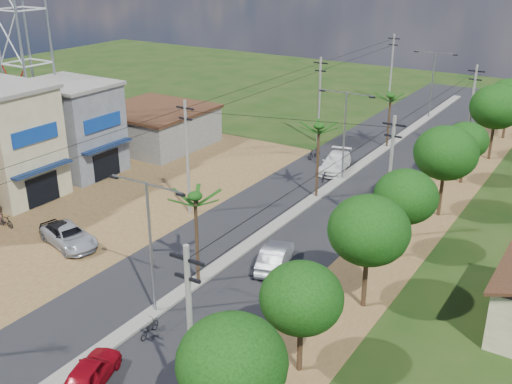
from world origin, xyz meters
TOP-DOWN VIEW (x-y plane):
  - ground at (0.00, 0.00)m, footprint 160.00×160.00m
  - road at (0.00, 15.00)m, footprint 12.00×110.00m
  - median at (0.00, 18.00)m, footprint 1.00×90.00m
  - dirt_lot_west at (-15.00, 8.00)m, footprint 18.00×46.00m
  - dirt_shoulder_east at (8.50, 15.00)m, footprint 5.00×90.00m
  - shophouse_cream at (-21.98, 7.00)m, footprint 9.00×6.40m
  - shophouse_grey at (-21.98, 14.00)m, footprint 9.00×6.40m
  - low_shed at (-21.00, 24.00)m, footprint 10.40×10.40m
  - tree_east_a at (9.50, -6.00)m, footprint 4.40×4.40m
  - tree_east_b at (9.30, 0.00)m, footprint 4.00×4.00m
  - tree_east_c at (9.70, 7.00)m, footprint 4.60×4.60m
  - tree_east_d at (9.40, 14.00)m, footprint 4.20×4.20m
  - tree_east_e at (9.60, 22.00)m, footprint 4.80×4.80m
  - tree_east_f at (9.20, 30.00)m, footprint 3.80×3.80m
  - tree_east_g at (9.80, 38.00)m, footprint 5.00×5.00m
  - tree_east_h at (9.50, 46.00)m, footprint 4.40×4.40m
  - palm_median_near at (0.00, 4.00)m, footprint 2.00×2.00m
  - palm_median_mid at (0.00, 20.00)m, footprint 2.00×2.00m
  - palm_median_far at (0.00, 36.00)m, footprint 2.00×2.00m
  - streetlight_near at (0.00, 0.00)m, footprint 5.10×0.18m
  - streetlight_mid at (0.00, 25.00)m, footprint 5.10×0.18m
  - streetlight_far at (0.00, 50.00)m, footprint 5.10×0.18m
  - utility_pole_w_b at (-7.00, 12.00)m, footprint 1.60×0.24m
  - utility_pole_w_c at (-7.00, 34.00)m, footprint 1.60×0.24m
  - utility_pole_w_d at (-7.00, 55.00)m, footprint 1.60×0.24m
  - utility_pole_e_a at (7.50, -6.00)m, footprint 1.60×0.24m
  - utility_pole_e_b at (7.50, 16.00)m, footprint 1.60×0.24m
  - utility_pole_e_c at (7.50, 38.00)m, footprint 1.60×0.24m
  - car_red_near at (1.50, -6.28)m, footprint 2.84×4.36m
  - car_silver_mid at (3.09, 8.11)m, footprint 2.86×4.84m
  - car_white_far at (-1.50, 26.78)m, footprint 3.34×5.79m
  - car_parked_silver at (-10.52, 3.07)m, footprint 5.48×3.54m
  - car_parked_dark at (-11.01, 3.06)m, footprint 4.70×2.55m
  - moto_rider_east at (1.20, -1.82)m, footprint 0.81×1.71m
  - moto_rider_west_a at (-1.20, 23.91)m, footprint 1.05×1.86m
  - moto_rider_west_b at (-4.72, 28.76)m, footprint 0.90×1.87m

SIDE VIEW (x-z plane):
  - ground at x=0.00m, z-range 0.00..0.00m
  - dirt_shoulder_east at x=8.50m, z-range 0.00..0.03m
  - dirt_lot_west at x=-15.00m, z-range 0.00..0.04m
  - road at x=0.00m, z-range 0.00..0.04m
  - median at x=0.00m, z-range 0.00..0.18m
  - moto_rider_east at x=1.20m, z-range 0.00..0.86m
  - moto_rider_west_a at x=-1.20m, z-range 0.00..0.93m
  - moto_rider_west_b at x=-4.72m, z-range 0.00..1.08m
  - car_red_near at x=1.50m, z-range 0.00..1.38m
  - car_parked_silver at x=-10.52m, z-range 0.00..1.41m
  - car_silver_mid at x=3.09m, z-range 0.00..1.51m
  - car_parked_dark at x=-11.01m, z-range 0.00..1.52m
  - car_white_far at x=-1.50m, z-range 0.00..1.58m
  - low_shed at x=-21.00m, z-range -0.01..3.94m
  - tree_east_f at x=9.20m, z-range 1.13..6.64m
  - tree_east_b at x=9.30m, z-range 1.20..7.03m
  - shophouse_grey at x=-21.98m, z-range 0.01..8.31m
  - tree_east_d at x=9.40m, z-range 1.27..7.41m
  - tree_east_a at x=9.50m, z-range 1.30..7.67m
  - tree_east_h at x=9.50m, z-range 1.38..7.90m
  - shophouse_cream at x=-21.98m, z-range 0.01..9.31m
  - utility_pole_w_b at x=-7.00m, z-range 0.26..9.26m
  - utility_pole_w_c at x=-7.00m, z-range 0.26..9.26m
  - utility_pole_w_d at x=-7.00m, z-range 0.26..9.26m
  - utility_pole_e_a at x=7.50m, z-range 0.26..9.26m
  - utility_pole_e_b at x=7.50m, z-range 0.26..9.26m
  - utility_pole_e_c at x=7.50m, z-range 0.26..9.26m
  - streetlight_near at x=0.00m, z-range 0.79..8.79m
  - streetlight_mid at x=0.00m, z-range 0.79..8.79m
  - streetlight_far at x=0.00m, z-range 0.79..8.79m
  - tree_east_c at x=9.70m, z-range 1.45..8.28m
  - tree_east_e at x=9.60m, z-range 1.52..8.66m
  - tree_east_g at x=9.80m, z-range 1.55..8.93m
  - palm_median_far at x=0.00m, z-range 2.34..8.19m
  - palm_median_near at x=0.00m, z-range 2.46..8.61m
  - palm_median_mid at x=0.00m, z-range 2.62..9.17m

